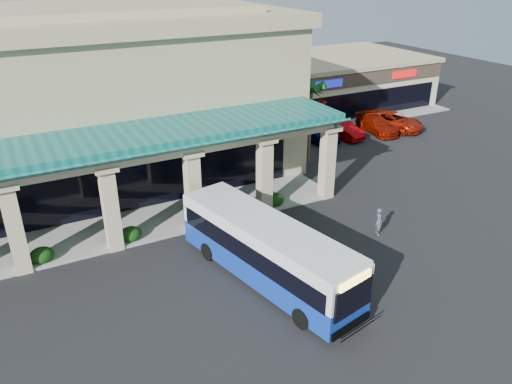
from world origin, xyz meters
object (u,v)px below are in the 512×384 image
car_silver (315,132)px  car_white (341,128)px  transit_bus (266,252)px  car_red (377,125)px  car_gray (392,121)px  pedestrian (379,221)px

car_silver → car_white: bearing=-15.0°
transit_bus → car_white: bearing=32.3°
transit_bus → car_red: 24.46m
car_red → car_gray: 1.85m
car_silver → car_red: bearing=-19.0°
car_red → pedestrian: bearing=-124.2°
car_white → car_gray: (5.35, -0.47, 0.03)m
car_white → car_silver: bearing=170.3°
car_red → car_gray: (1.84, 0.11, 0.09)m
car_silver → car_gray: 7.92m
car_white → car_gray: car_gray is taller
pedestrian → car_gray: (13.67, 14.12, -0.01)m
transit_bus → car_white: (15.91, 15.44, -0.77)m
car_silver → car_gray: car_silver is taller
car_gray → car_white: bearing=153.1°
transit_bus → car_gray: 26.01m
car_silver → car_white: car_silver is taller
car_white → car_gray: bearing=-12.1°
transit_bus → car_silver: bearing=37.5°
car_white → car_red: car_white is taller
transit_bus → car_red: (19.42, 14.86, -0.83)m
transit_bus → pedestrian: 7.67m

